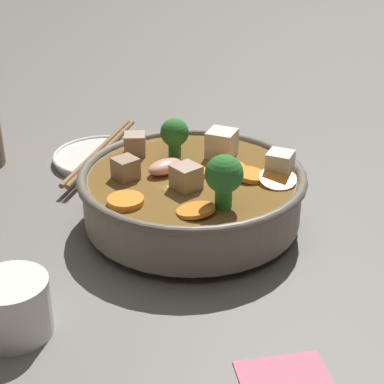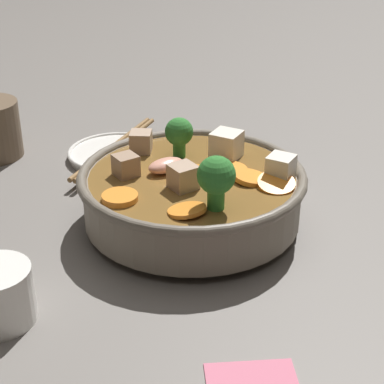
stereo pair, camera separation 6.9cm
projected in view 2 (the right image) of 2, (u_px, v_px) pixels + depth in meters
The scene contains 4 objects.
ground_plane at pixel (192, 224), 0.77m from camera, with size 3.00×3.00×0.00m, color slate.
stirfry_bowl at pixel (192, 190), 0.75m from camera, with size 0.27×0.27×0.12m.
side_saucer at pixel (115, 153), 0.93m from camera, with size 0.14×0.14×0.01m.
chopsticks_pair at pixel (115, 147), 0.93m from camera, with size 0.24×0.04×0.01m.
Camera 2 is at (-0.63, -0.19, 0.39)m, focal length 60.00 mm.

